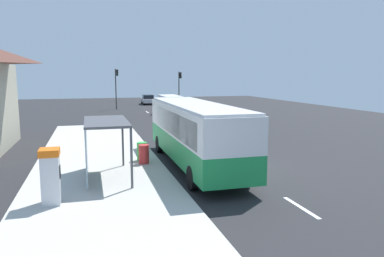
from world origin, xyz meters
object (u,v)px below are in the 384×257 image
at_px(white_van, 170,104).
at_px(sedan_near, 148,99).
at_px(ticket_machine, 51,176).
at_px(bus, 194,131).
at_px(bus_shelter, 99,134).
at_px(recycling_bin_green, 142,151).
at_px(recycling_bin_red, 144,154).
at_px(traffic_light_far_side, 116,83).
at_px(traffic_light_near_side, 180,84).

xyz_separation_m(white_van, sedan_near, (0.10, 17.24, -0.55)).
xyz_separation_m(sedan_near, ticket_machine, (-10.43, -45.27, 0.38)).
height_order(white_van, ticket_machine, white_van).
bearing_deg(bus, bus_shelter, -162.18).
bearing_deg(recycling_bin_green, bus, -27.24).
height_order(sedan_near, bus_shelter, bus_shelter).
bearing_deg(recycling_bin_red, sedan_near, 80.83).
distance_m(ticket_machine, recycling_bin_red, 6.40).
xyz_separation_m(recycling_bin_red, traffic_light_far_side, (1.09, 32.72, 2.94)).
bearing_deg(bus, traffic_light_far_side, 92.40).
bearing_deg(traffic_light_near_side, bus, -102.51).
relative_size(bus, bus_shelter, 2.76).
xyz_separation_m(recycling_bin_green, bus_shelter, (-2.21, -2.79, 1.44)).
bearing_deg(traffic_light_far_side, white_van, -61.35).
xyz_separation_m(white_van, recycling_bin_red, (-6.40, -23.01, -0.69)).
distance_m(recycling_bin_red, traffic_light_far_side, 32.87).
distance_m(recycling_bin_green, bus_shelter, 3.84).
height_order(recycling_bin_red, traffic_light_near_side, traffic_light_near_side).
xyz_separation_m(sedan_near, recycling_bin_green, (-6.50, -39.55, -0.14)).
bearing_deg(bus_shelter, traffic_light_far_side, 84.57).
relative_size(white_van, sedan_near, 1.16).
bearing_deg(sedan_near, traffic_light_near_side, -68.97).
relative_size(sedan_near, traffic_light_far_side, 0.82).
distance_m(traffic_light_far_side, bus_shelter, 35.00).
relative_size(recycling_bin_green, traffic_light_near_side, 0.19).
xyz_separation_m(traffic_light_near_side, traffic_light_far_side, (-8.60, 0.80, 0.21)).
height_order(traffic_light_near_side, bus_shelter, traffic_light_near_side).
distance_m(white_van, traffic_light_far_side, 11.29).
bearing_deg(ticket_machine, white_van, 69.77).
height_order(white_van, sedan_near, white_van).
height_order(ticket_machine, traffic_light_near_side, traffic_light_near_side).
bearing_deg(traffic_light_near_side, bus_shelter, -109.30).
distance_m(white_van, sedan_near, 17.25).
xyz_separation_m(traffic_light_near_side, bus_shelter, (-11.91, -34.01, -1.28)).
bearing_deg(traffic_light_near_side, recycling_bin_green, -107.26).
bearing_deg(bus_shelter, traffic_light_near_side, 70.70).
relative_size(recycling_bin_red, bus_shelter, 0.24).
height_order(ticket_machine, recycling_bin_red, ticket_machine).
bearing_deg(white_van, recycling_bin_red, -105.54).
bearing_deg(traffic_light_near_side, recycling_bin_red, -106.90).
distance_m(traffic_light_near_side, bus_shelter, 36.06).
relative_size(white_van, bus_shelter, 1.30).
relative_size(sedan_near, recycling_bin_red, 4.71).
bearing_deg(traffic_light_near_side, sedan_near, 111.03).
bearing_deg(sedan_near, recycling_bin_green, -99.33).
distance_m(bus, ticket_machine, 7.84).
distance_m(sedan_near, recycling_bin_green, 40.08).
height_order(recycling_bin_green, traffic_light_near_side, traffic_light_near_side).
bearing_deg(ticket_machine, recycling_bin_red, 51.94).
xyz_separation_m(white_van, traffic_light_far_side, (-5.31, 9.71, 2.25)).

